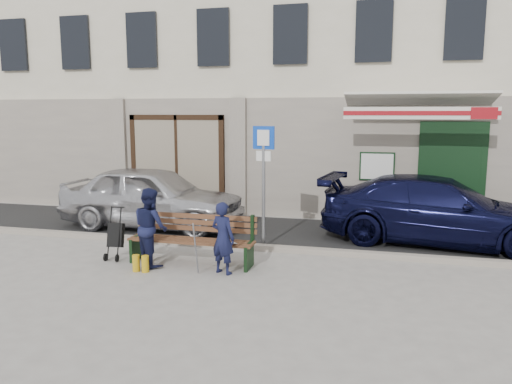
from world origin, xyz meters
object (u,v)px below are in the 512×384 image
(woman, at_px, (151,227))
(parking_sign, at_px, (264,168))
(bench, at_px, (189,240))
(car_navy, at_px, (438,210))
(stroller, at_px, (116,236))
(man, at_px, (223,238))
(car_silver, at_px, (153,197))

(woman, bearing_deg, parking_sign, -95.47)
(bench, xyz_separation_m, woman, (-0.65, -0.25, 0.27))
(car_navy, xyz_separation_m, stroller, (-6.17, -2.76, -0.28))
(parking_sign, height_order, woman, parking_sign)
(car_navy, relative_size, man, 3.88)
(car_navy, height_order, woman, woman)
(car_silver, xyz_separation_m, parking_sign, (3.06, -1.10, 0.92))
(car_silver, relative_size, stroller, 4.50)
(car_silver, relative_size, woman, 3.11)
(man, bearing_deg, bench, -6.03)
(car_silver, bearing_deg, stroller, -167.85)
(car_silver, bearing_deg, car_navy, -86.84)
(bench, distance_m, man, 0.91)
(man, bearing_deg, woman, 14.59)
(man, xyz_separation_m, woman, (-1.45, 0.15, 0.08))
(parking_sign, relative_size, bench, 1.06)
(bench, height_order, stroller, stroller)
(car_navy, xyz_separation_m, parking_sign, (-3.59, -1.24, 0.97))
(car_silver, xyz_separation_m, bench, (1.98, -2.57, -0.31))
(car_silver, distance_m, woman, 3.11)
(parking_sign, bearing_deg, woman, -125.15)
(woman, bearing_deg, car_navy, -111.10)
(bench, height_order, woman, woman)
(car_silver, bearing_deg, bench, -140.53)
(woman, height_order, stroller, woman)
(parking_sign, bearing_deg, stroller, -139.48)
(parking_sign, xyz_separation_m, man, (-0.29, -1.87, -1.05))
(car_silver, bearing_deg, woman, -152.95)
(car_silver, distance_m, car_navy, 6.65)
(man, distance_m, woman, 1.46)
(woman, relative_size, stroller, 1.45)
(car_navy, distance_m, man, 4.97)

